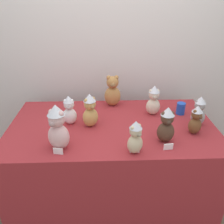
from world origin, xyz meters
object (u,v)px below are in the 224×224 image
at_px(display_table, 112,160).
at_px(teddy_bear_caramel, 113,92).
at_px(teddy_bear_chestnut, 196,120).
at_px(teddy_bear_ash, 199,111).
at_px(teddy_bear_cocoa, 166,125).
at_px(teddy_bear_honey, 90,111).
at_px(party_cup_blue, 181,108).
at_px(teddy_bear_cream, 153,101).
at_px(teddy_bear_blush, 58,128).
at_px(teddy_bear_sand, 135,138).
at_px(teddy_bear_snow, 69,110).

bearing_deg(display_table, teddy_bear_caramel, 87.02).
bearing_deg(teddy_bear_chestnut, teddy_bear_caramel, 109.21).
distance_m(teddy_bear_ash, teddy_bear_chestnut, 0.16).
bearing_deg(display_table, teddy_bear_cocoa, -34.37).
bearing_deg(teddy_bear_honey, teddy_bear_cocoa, -55.83).
bearing_deg(party_cup_blue, teddy_bear_cocoa, -119.77).
xyz_separation_m(teddy_bear_cream, party_cup_blue, (0.26, -0.00, -0.08)).
relative_size(display_table, teddy_bear_cream, 6.26).
height_order(teddy_bear_caramel, teddy_bear_ash, teddy_bear_caramel).
xyz_separation_m(teddy_bear_cocoa, teddy_bear_blush, (-0.79, -0.06, 0.03)).
xyz_separation_m(display_table, teddy_bear_cocoa, (0.40, -0.27, 0.54)).
relative_size(teddy_bear_sand, teddy_bear_snow, 0.98).
bearing_deg(party_cup_blue, teddy_bear_caramel, 161.47).
relative_size(teddy_bear_cream, party_cup_blue, 2.58).
xyz_separation_m(teddy_bear_cocoa, party_cup_blue, (0.26, 0.45, -0.09)).
distance_m(teddy_bear_ash, teddy_bear_honey, 0.92).
xyz_separation_m(teddy_bear_sand, teddy_bear_blush, (-0.55, 0.07, 0.05)).
relative_size(teddy_bear_sand, teddy_bear_cream, 0.91).
height_order(teddy_bear_caramel, teddy_bear_cocoa, teddy_bear_caramel).
xyz_separation_m(teddy_bear_caramel, teddy_bear_snow, (-0.38, -0.36, -0.02)).
bearing_deg(teddy_bear_cocoa, teddy_bear_honey, 153.24).
distance_m(teddy_bear_cream, party_cup_blue, 0.28).
bearing_deg(party_cup_blue, teddy_bear_chestnut, -88.46).
bearing_deg(teddy_bear_caramel, teddy_bear_honey, -118.45).
distance_m(teddy_bear_cocoa, teddy_bear_snow, 0.82).
height_order(teddy_bear_ash, teddy_bear_blush, teddy_bear_blush).
bearing_deg(teddy_bear_cream, teddy_bear_blush, -148.33).
bearing_deg(teddy_bear_cocoa, teddy_bear_blush, -178.86).
height_order(teddy_bear_snow, party_cup_blue, teddy_bear_snow).
relative_size(teddy_bear_blush, teddy_bear_chestnut, 1.43).
bearing_deg(teddy_bear_cream, teddy_bear_snow, -170.06).
bearing_deg(teddy_bear_blush, teddy_bear_chestnut, 34.69).
bearing_deg(teddy_bear_ash, teddy_bear_sand, -138.26).
bearing_deg(teddy_bear_chestnut, teddy_bear_snow, 139.16).
bearing_deg(teddy_bear_ash, party_cup_blue, 121.48).
bearing_deg(party_cup_blue, teddy_bear_sand, -131.08).
relative_size(teddy_bear_cocoa, teddy_bear_blush, 0.82).
height_order(teddy_bear_chestnut, teddy_bear_cream, teddy_bear_cream).
xyz_separation_m(display_table, teddy_bear_sand, (0.15, -0.40, 0.52)).
xyz_separation_m(teddy_bear_ash, teddy_bear_blush, (-1.13, -0.30, 0.04)).
bearing_deg(teddy_bear_sand, teddy_bear_chestnut, -7.60).
relative_size(teddy_bear_cocoa, teddy_bear_honey, 0.98).
xyz_separation_m(teddy_bear_sand, teddy_bear_cream, (0.24, 0.58, 0.01)).
bearing_deg(teddy_bear_cocoa, teddy_bear_cream, 88.07).
bearing_deg(teddy_bear_blush, teddy_bear_sand, 18.13).
xyz_separation_m(teddy_bear_blush, teddy_bear_honey, (0.21, 0.31, -0.03)).
bearing_deg(teddy_bear_caramel, teddy_bear_chestnut, -42.41).
xyz_separation_m(teddy_bear_blush, party_cup_blue, (1.05, 0.50, -0.12)).
height_order(display_table, teddy_bear_chestnut, teddy_bear_chestnut).
relative_size(display_table, teddy_bear_sand, 6.90).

